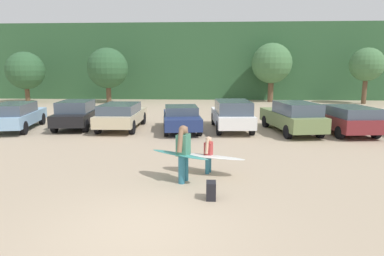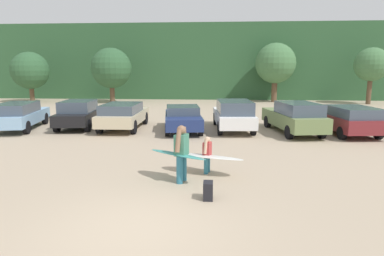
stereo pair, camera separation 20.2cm
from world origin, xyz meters
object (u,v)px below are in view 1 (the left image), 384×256
object	(u,v)px
surfboard_teal	(179,155)
backpack_dropped	(211,191)
person_adult	(183,150)
parked_car_black	(77,114)
surfboard_white	(208,156)
parked_car_sky_blue	(17,115)
parked_car_white	(232,114)
parked_car_maroon	(345,119)
parked_car_navy	(181,118)
parked_car_olive_green	(292,117)
parked_car_champagne	(121,115)
person_child	(208,152)

from	to	relation	value
surfboard_teal	backpack_dropped	bearing A→B (deg)	157.72
person_adult	surfboard_teal	xyz separation A→B (m)	(-0.12, 0.07, -0.14)
parked_car_black	surfboard_white	distance (m)	10.50
backpack_dropped	parked_car_black	bearing A→B (deg)	127.00
parked_car_sky_blue	parked_car_white	bearing A→B (deg)	-98.34
parked_car_white	surfboard_white	size ratio (longest dim) A/B	1.96
parked_car_sky_blue	parked_car_maroon	distance (m)	16.90
parked_car_black	parked_car_navy	world-z (taller)	parked_car_black
parked_car_navy	backpack_dropped	xyz separation A→B (m)	(1.53, -9.21, -0.46)
surfboard_teal	parked_car_white	bearing A→B (deg)	-70.85
parked_car_olive_green	surfboard_teal	xyz separation A→B (m)	(-5.04, -7.61, -0.04)
parked_car_champagne	parked_car_white	size ratio (longest dim) A/B	0.95
parked_car_champagne	parked_car_white	distance (m)	5.88
parked_car_white	surfboard_white	distance (m)	7.61
parked_car_sky_blue	parked_car_olive_green	xyz separation A→B (m)	(14.34, 0.00, 0.04)
parked_car_navy	parked_car_white	size ratio (longest dim) A/B	0.94
parked_car_black	parked_car_maroon	xyz separation A→B (m)	(13.97, -0.86, -0.03)
parked_car_champagne	parked_car_navy	size ratio (longest dim) A/B	1.02
parked_car_white	backpack_dropped	xyz separation A→B (m)	(-1.12, -9.53, -0.62)
person_child	backpack_dropped	size ratio (longest dim) A/B	2.58
parked_car_champagne	person_adult	size ratio (longest dim) A/B	2.76
parked_car_white	person_adult	bearing A→B (deg)	162.92
parked_car_sky_blue	parked_car_black	distance (m)	3.02
parked_car_sky_blue	parked_car_black	bearing A→B (deg)	-87.13
person_adult	surfboard_teal	bearing A→B (deg)	-10.78
parked_car_navy	parked_car_olive_green	size ratio (longest dim) A/B	0.91
parked_car_sky_blue	surfboard_teal	distance (m)	12.02
person_child	person_adult	bearing A→B (deg)	68.09
parked_car_white	parked_car_black	bearing A→B (deg)	84.94
parked_car_sky_blue	parked_car_olive_green	bearing A→B (deg)	-101.38
person_adult	surfboard_white	xyz separation A→B (m)	(0.69, 0.77, -0.37)
parked_car_black	parked_car_navy	bearing A→B (deg)	-101.10
parked_car_navy	surfboard_white	bearing A→B (deg)	-176.91
parked_car_navy	backpack_dropped	bearing A→B (deg)	-178.73
parked_car_black	parked_car_olive_green	xyz separation A→B (m)	(11.41, -0.74, 0.03)
person_adult	parked_car_sky_blue	bearing A→B (deg)	-21.92
person_child	surfboard_white	xyz separation A→B (m)	(-0.02, -0.10, -0.09)
parked_car_sky_blue	parked_car_navy	distance (m)	8.69
parked_car_champagne	surfboard_white	size ratio (longest dim) A/B	1.87
surfboard_teal	backpack_dropped	size ratio (longest dim) A/B	4.34
parked_car_sky_blue	surfboard_white	bearing A→B (deg)	-135.71
parked_car_sky_blue	parked_car_navy	world-z (taller)	parked_car_sky_blue
person_child	backpack_dropped	xyz separation A→B (m)	(0.08, -2.12, -0.43)
backpack_dropped	parked_car_olive_green	bearing A→B (deg)	65.19
parked_car_white	surfboard_teal	distance (m)	8.46
surfboard_teal	person_child	bearing A→B (deg)	-102.91
parked_car_navy	surfboard_white	world-z (taller)	parked_car_navy
parked_car_champagne	parked_car_maroon	xyz separation A→B (m)	(11.45, -0.67, -0.01)
parked_car_navy	parked_car_olive_green	bearing A→B (deg)	-100.98
parked_car_black	person_child	world-z (taller)	parked_car_black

